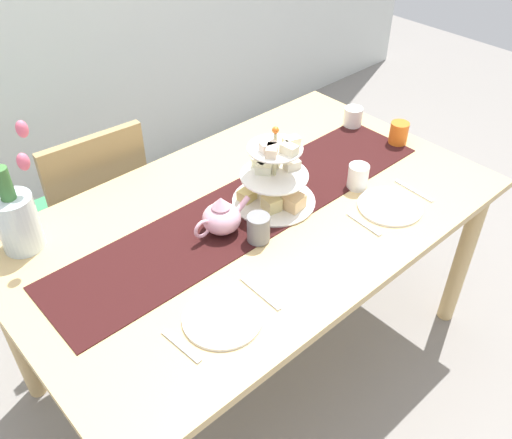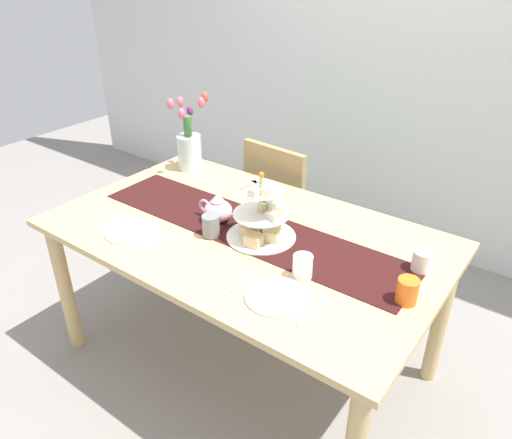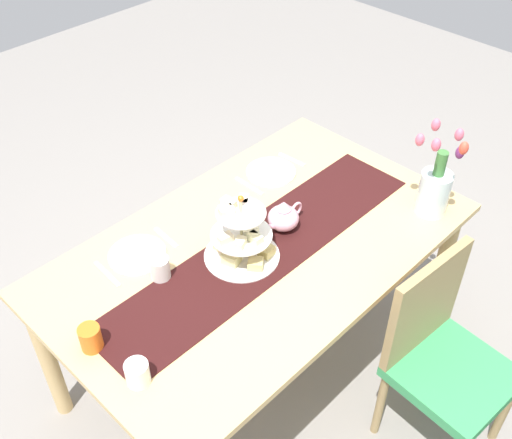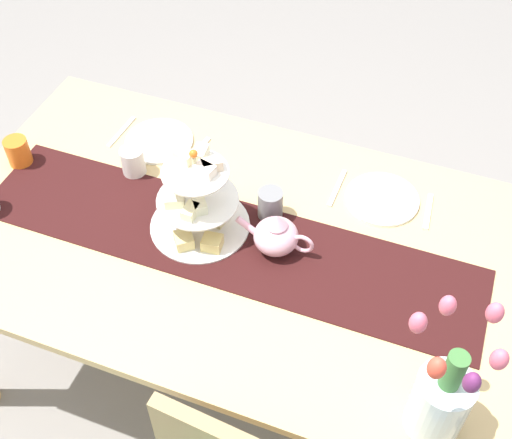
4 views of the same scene
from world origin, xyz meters
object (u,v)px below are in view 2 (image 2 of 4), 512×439
(chair_left, at_px, (285,206))
(knife_right, at_px, (311,313))
(knife_left, at_px, (154,242))
(dinner_plate_left, at_px, (131,231))
(cream_jug, at_px, (422,261))
(dinner_plate_right, at_px, (276,296))
(tiered_cake_stand, at_px, (261,219))
(tulip_vase, at_px, (189,146))
(fork_right, at_px, (244,282))
(mug_grey, at_px, (211,226))
(fork_left, at_px, (110,222))
(mug_white_text, at_px, (303,267))
(mug_orange, at_px, (407,291))
(teapot, at_px, (218,210))
(dining_table, at_px, (244,250))

(chair_left, height_order, knife_right, chair_left)
(knife_left, bearing_deg, dinner_plate_left, 180.00)
(cream_jug, xyz_separation_m, knife_left, (-0.98, -0.47, -0.04))
(dinner_plate_right, relative_size, knife_right, 1.35)
(tiered_cake_stand, xyz_separation_m, tulip_vase, (-0.77, 0.38, 0.04))
(dinner_plate_right, distance_m, fork_right, 0.15)
(chair_left, height_order, mug_grey, chair_left)
(cream_jug, distance_m, fork_left, 1.36)
(knife_left, xyz_separation_m, mug_white_text, (0.64, 0.16, 0.04))
(fork_left, relative_size, mug_orange, 1.58)
(teapot, bearing_deg, cream_jug, 11.06)
(fork_right, bearing_deg, tiered_cake_stand, 114.73)
(cream_jug, height_order, mug_white_text, mug_white_text)
(fork_left, bearing_deg, fork_right, 0.00)
(fork_right, relative_size, mug_orange, 1.58)
(chair_left, distance_m, mug_white_text, 1.14)
(dining_table, relative_size, teapot, 7.26)
(knife_left, height_order, mug_white_text, mug_white_text)
(tiered_cake_stand, xyz_separation_m, teapot, (-0.24, 0.00, -0.03))
(tiered_cake_stand, distance_m, dinner_plate_left, 0.58)
(teapot, bearing_deg, dining_table, 0.00)
(mug_orange, bearing_deg, mug_grey, -175.50)
(dinner_plate_right, bearing_deg, mug_orange, 33.37)
(dining_table, relative_size, dinner_plate_right, 7.53)
(dining_table, xyz_separation_m, mug_orange, (0.76, -0.05, 0.14))
(fork_left, height_order, mug_white_text, mug_white_text)
(tiered_cake_stand, relative_size, dinner_plate_right, 1.32)
(dining_table, xyz_separation_m, mug_grey, (-0.09, -0.12, 0.15))
(knife_left, distance_m, mug_white_text, 0.66)
(dinner_plate_right, bearing_deg, mug_white_text, 86.76)
(cream_jug, height_order, mug_grey, mug_grey)
(dinner_plate_right, height_order, mug_white_text, mug_white_text)
(tiered_cake_stand, relative_size, tulip_vase, 0.72)
(mug_white_text, xyz_separation_m, mug_orange, (0.37, 0.09, 0.00))
(dining_table, relative_size, fork_left, 11.54)
(mug_white_text, distance_m, mug_orange, 0.38)
(dinner_plate_right, bearing_deg, teapot, 150.29)
(tulip_vase, bearing_deg, cream_jug, -8.25)
(tiered_cake_stand, xyz_separation_m, mug_orange, (0.66, -0.05, -0.05))
(tulip_vase, xyz_separation_m, fork_left, (0.13, -0.68, -0.13))
(cream_jug, distance_m, dinner_plate_left, 1.22)
(fork_left, bearing_deg, dinner_plate_left, 0.00)
(teapot, distance_m, knife_left, 0.32)
(dinner_plate_left, distance_m, fork_left, 0.15)
(teapot, relative_size, mug_grey, 2.51)
(teapot, xyz_separation_m, dinner_plate_right, (0.53, -0.30, -0.05))
(knife_left, relative_size, mug_orange, 1.79)
(dining_table, distance_m, mug_white_text, 0.44)
(dining_table, relative_size, fork_right, 11.54)
(dinner_plate_right, relative_size, mug_orange, 2.42)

